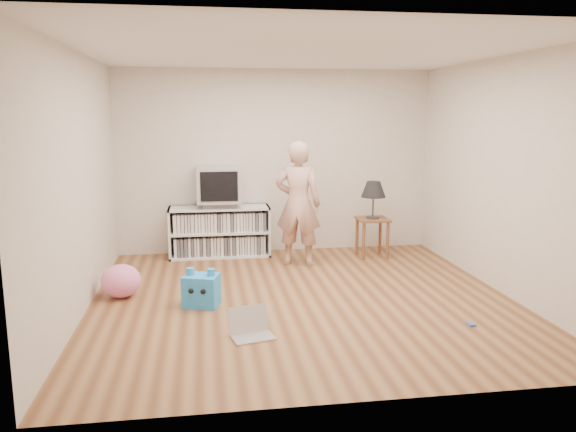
# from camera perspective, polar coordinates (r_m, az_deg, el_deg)

# --- Properties ---
(ground) EXTENTS (4.50, 4.50, 0.00)m
(ground) POSITION_cam_1_polar(r_m,az_deg,el_deg) (6.17, 1.47, -8.38)
(ground) COLOR brown
(ground) RESTS_ON ground
(walls) EXTENTS (4.52, 4.52, 2.60)m
(walls) POSITION_cam_1_polar(r_m,az_deg,el_deg) (5.88, 1.52, 3.70)
(walls) COLOR silver
(walls) RESTS_ON ground
(ceiling) EXTENTS (4.50, 4.50, 0.01)m
(ceiling) POSITION_cam_1_polar(r_m,az_deg,el_deg) (5.87, 1.59, 16.41)
(ceiling) COLOR white
(ceiling) RESTS_ON walls
(media_unit) EXTENTS (1.40, 0.45, 0.70)m
(media_unit) POSITION_cam_1_polar(r_m,az_deg,el_deg) (7.96, -6.96, -1.54)
(media_unit) COLOR white
(media_unit) RESTS_ON ground
(dvd_deck) EXTENTS (0.45, 0.35, 0.07)m
(dvd_deck) POSITION_cam_1_polar(r_m,az_deg,el_deg) (7.87, -7.02, 1.18)
(dvd_deck) COLOR gray
(dvd_deck) RESTS_ON media_unit
(crt_tv) EXTENTS (0.60, 0.53, 0.50)m
(crt_tv) POSITION_cam_1_polar(r_m,az_deg,el_deg) (7.83, -7.06, 3.23)
(crt_tv) COLOR #A1A1A6
(crt_tv) RESTS_ON dvd_deck
(side_table) EXTENTS (0.42, 0.42, 0.55)m
(side_table) POSITION_cam_1_polar(r_m,az_deg,el_deg) (7.91, 8.57, -1.17)
(side_table) COLOR brown
(side_table) RESTS_ON ground
(table_lamp) EXTENTS (0.34, 0.34, 0.52)m
(table_lamp) POSITION_cam_1_polar(r_m,az_deg,el_deg) (7.82, 8.67, 2.60)
(table_lamp) COLOR #333333
(table_lamp) RESTS_ON side_table
(person) EXTENTS (0.70, 0.57, 1.64)m
(person) POSITION_cam_1_polar(r_m,az_deg,el_deg) (7.32, 1.03, 1.24)
(person) COLOR #CE9E8C
(person) RESTS_ON ground
(laptop) EXTENTS (0.43, 0.37, 0.25)m
(laptop) POSITION_cam_1_polar(r_m,az_deg,el_deg) (5.18, -3.82, -11.31)
(laptop) COLOR silver
(laptop) RESTS_ON ground
(playing_cards) EXTENTS (0.07, 0.09, 0.02)m
(playing_cards) POSITION_cam_1_polar(r_m,az_deg,el_deg) (5.70, 18.09, -10.41)
(playing_cards) COLOR #4A5FC7
(playing_cards) RESTS_ON ground
(plush_blue) EXTENTS (0.42, 0.37, 0.40)m
(plush_blue) POSITION_cam_1_polar(r_m,az_deg,el_deg) (5.96, -8.80, -7.43)
(plush_blue) COLOR #2692F0
(plush_blue) RESTS_ON ground
(plush_pink) EXTENTS (0.47, 0.47, 0.36)m
(plush_pink) POSITION_cam_1_polar(r_m,az_deg,el_deg) (6.43, -16.60, -6.34)
(plush_pink) COLOR pink
(plush_pink) RESTS_ON ground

